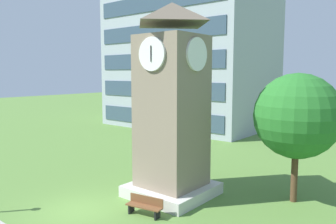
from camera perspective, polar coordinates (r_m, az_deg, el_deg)
name	(u,v)px	position (r m, az deg, el deg)	size (l,w,h in m)	color
ground_plane	(77,211)	(17.43, -15.21, -15.94)	(160.00, 160.00, 0.00)	#567F38
office_building	(190,62)	(42.80, 3.70, 8.43)	(19.17, 12.74, 16.00)	#9EA8B2
clock_tower	(172,112)	(17.79, 0.67, -0.01)	(4.07, 4.07, 10.23)	gray
park_bench	(145,206)	(16.28, -3.98, -15.63)	(1.86, 0.81, 0.88)	brown
tree_by_building	(297,116)	(18.11, 21.11, -0.65)	(4.34, 4.34, 6.65)	#513823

